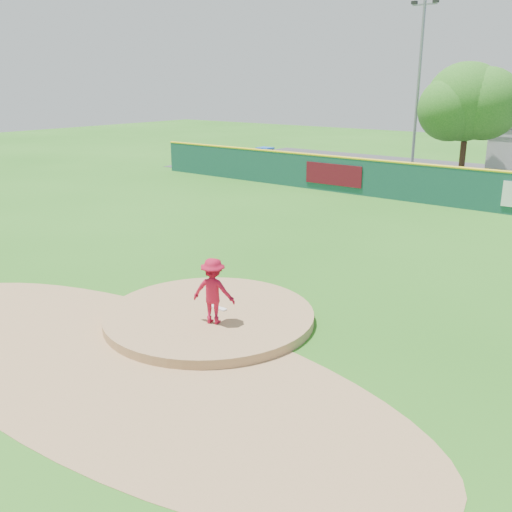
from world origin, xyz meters
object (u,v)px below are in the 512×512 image
Objects in this scene: playground_slide at (264,158)px; deciduous_tree at (468,108)px; light_pole_left at (419,82)px; pitcher at (213,291)px.

deciduous_tree reaches higher than playground_slide.
light_pole_left is at bearing 153.43° from deciduous_tree.
deciduous_tree is at bearing -26.57° from light_pole_left.
deciduous_tree reaches higher than pitcher.
light_pole_left reaches higher than playground_slide.
deciduous_tree is at bearing 10.40° from playground_slide.
pitcher is 28.64m from light_pole_left.
light_pole_left reaches higher than deciduous_tree.
pitcher is 27.93m from playground_slide.
deciduous_tree is 4.72m from light_pole_left.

